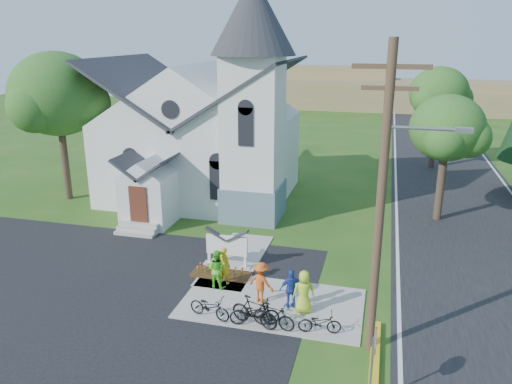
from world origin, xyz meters
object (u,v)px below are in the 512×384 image
(cyclist_3, at_px, (261,282))
(bike_4, at_px, (320,323))
(cyclist_0, at_px, (224,265))
(utility_pole, at_px, (383,196))
(cyclist_2, at_px, (291,289))
(bike_2, at_px, (254,313))
(bike_1, at_px, (274,316))
(bike_3, at_px, (254,312))
(church_sign, at_px, (227,246))
(stop_sign, at_px, (374,351))
(bike_0, at_px, (210,307))
(cyclist_1, at_px, (217,269))
(cyclist_4, at_px, (304,292))

(cyclist_3, relative_size, bike_4, 1.10)
(cyclist_0, bearing_deg, utility_pole, 174.93)
(cyclist_2, bearing_deg, bike_2, 30.64)
(bike_1, height_order, bike_3, bike_3)
(church_sign, xyz_separation_m, bike_2, (2.43, -4.34, -0.50))
(bike_2, distance_m, bike_4, 2.34)
(bike_3, bearing_deg, cyclist_2, -17.55)
(bike_1, xyz_separation_m, bike_3, (-0.70, 0.00, 0.08))
(cyclist_2, distance_m, cyclist_3, 1.23)
(cyclist_2, relative_size, bike_4, 1.04)
(stop_sign, distance_m, cyclist_0, 8.55)
(cyclist_2, xyz_separation_m, bike_2, (-1.05, -1.52, -0.31))
(cyclist_3, bearing_deg, cyclist_0, -11.59)
(utility_pole, height_order, stop_sign, utility_pole)
(bike_3, bearing_deg, cyclist_0, 51.95)
(bike_0, bearing_deg, cyclist_0, 20.28)
(church_sign, bearing_deg, bike_4, -41.78)
(cyclist_0, relative_size, cyclist_2, 1.03)
(church_sign, distance_m, cyclist_2, 4.48)
(cyclist_1, relative_size, cyclist_2, 1.04)
(bike_0, xyz_separation_m, bike_3, (1.72, -0.09, 0.12))
(cyclist_0, relative_size, bike_3, 0.87)
(utility_pole, relative_size, cyclist_1, 6.13)
(bike_2, bearing_deg, bike_3, 176.91)
(bike_0, xyz_separation_m, bike_2, (1.71, -0.02, 0.03))
(cyclist_2, bearing_deg, cyclist_1, -38.65)
(cyclist_1, bearing_deg, bike_4, 164.31)
(bike_0, distance_m, cyclist_4, 3.54)
(bike_3, bearing_deg, bike_1, -74.22)
(bike_1, bearing_deg, cyclist_4, -21.35)
(utility_pole, bearing_deg, cyclist_1, 157.02)
(bike_2, bearing_deg, bike_1, -110.22)
(church_sign, height_order, stop_sign, stop_sign)
(bike_1, bearing_deg, cyclist_3, 37.87)
(cyclist_4, bearing_deg, cyclist_3, -25.25)
(cyclist_1, bearing_deg, bike_2, 144.26)
(bike_3, bearing_deg, bike_0, 102.95)
(utility_pole, bearing_deg, bike_1, 174.99)
(church_sign, height_order, cyclist_3, cyclist_3)
(cyclist_2, xyz_separation_m, bike_3, (-1.04, -1.58, -0.22))
(church_sign, relative_size, cyclist_3, 1.33)
(bike_2, relative_size, bike_3, 0.96)
(bike_0, height_order, cyclist_2, cyclist_2)
(cyclist_3, bearing_deg, bike_1, 135.99)
(cyclist_0, height_order, bike_4, cyclist_0)
(utility_pole, relative_size, bike_2, 5.56)
(cyclist_2, relative_size, cyclist_4, 0.94)
(bike_2, distance_m, bike_3, 0.11)
(bike_1, relative_size, bike_3, 0.86)
(church_sign, height_order, bike_0, church_sign)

